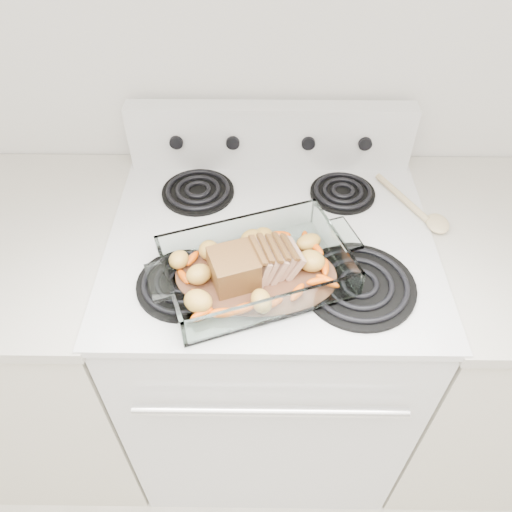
{
  "coord_description": "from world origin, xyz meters",
  "views": [
    {
      "loc": [
        -0.03,
        0.78,
        1.76
      ],
      "look_at": [
        -0.03,
        1.53,
        0.99
      ],
      "focal_mm": 35.0,
      "sensor_mm": 36.0,
      "label": 1
    }
  ],
  "objects_px": {
    "counter_left": "(53,343)",
    "electric_range": "(268,342)",
    "baking_dish": "(256,272)",
    "pork_roast": "(247,264)",
    "counter_right": "(483,348)"
  },
  "relations": [
    {
      "from": "electric_range",
      "to": "counter_left",
      "type": "distance_m",
      "value": 0.67
    },
    {
      "from": "counter_right",
      "to": "baking_dish",
      "type": "xyz_separation_m",
      "value": [
        -0.7,
        -0.14,
        0.5
      ]
    },
    {
      "from": "electric_range",
      "to": "pork_roast",
      "type": "xyz_separation_m",
      "value": [
        -0.05,
        -0.15,
        0.51
      ]
    },
    {
      "from": "baking_dish",
      "to": "pork_roast",
      "type": "relative_size",
      "value": 1.97
    },
    {
      "from": "electric_range",
      "to": "baking_dish",
      "type": "height_order",
      "value": "electric_range"
    },
    {
      "from": "electric_range",
      "to": "counter_right",
      "type": "distance_m",
      "value": 0.67
    },
    {
      "from": "counter_left",
      "to": "electric_range",
      "type": "bearing_deg",
      "value": 0.1
    },
    {
      "from": "pork_roast",
      "to": "counter_right",
      "type": "bearing_deg",
      "value": 19.15
    },
    {
      "from": "electric_range",
      "to": "counter_right",
      "type": "height_order",
      "value": "electric_range"
    },
    {
      "from": "counter_left",
      "to": "pork_roast",
      "type": "xyz_separation_m",
      "value": [
        0.61,
        -0.14,
        0.52
      ]
    },
    {
      "from": "electric_range",
      "to": "counter_right",
      "type": "xyz_separation_m",
      "value": [
        0.66,
        -0.0,
        -0.02
      ]
    },
    {
      "from": "counter_left",
      "to": "baking_dish",
      "type": "height_order",
      "value": "baking_dish"
    },
    {
      "from": "electric_range",
      "to": "baking_dish",
      "type": "bearing_deg",
      "value": -103.19
    },
    {
      "from": "baking_dish",
      "to": "pork_roast",
      "type": "distance_m",
      "value": 0.03
    },
    {
      "from": "electric_range",
      "to": "counter_left",
      "type": "xyz_separation_m",
      "value": [
        -0.67,
        -0.0,
        -0.02
      ]
    }
  ]
}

